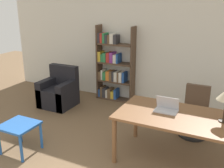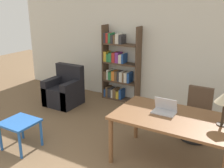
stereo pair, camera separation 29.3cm
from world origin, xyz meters
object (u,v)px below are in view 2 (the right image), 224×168
at_px(laptop, 165,109).
at_px(armchair, 64,92).
at_px(desk, 173,122).
at_px(bookshelf, 118,68).
at_px(office_chair, 197,116).
at_px(side_table_blue, 20,126).

height_order(laptop, armchair, laptop).
relative_size(desk, armchair, 1.85).
distance_m(desk, bookshelf, 2.80).
height_order(office_chair, armchair, armchair).
distance_m(laptop, office_chair, 1.06).
xyz_separation_m(armchair, bookshelf, (0.93, 0.93, 0.49)).
distance_m(office_chair, bookshelf, 2.37).
relative_size(laptop, bookshelf, 0.19).
xyz_separation_m(laptop, bookshelf, (-1.83, 1.88, -0.02)).
distance_m(side_table_blue, armchair, 1.97).
bearing_deg(office_chair, desk, -97.65).
xyz_separation_m(desk, office_chair, (0.13, 1.00, -0.28)).
bearing_deg(office_chair, bookshelf, 155.92).
bearing_deg(laptop, desk, -23.38).
xyz_separation_m(side_table_blue, armchair, (-0.64, 1.86, -0.10)).
bearing_deg(armchair, laptop, -19.12).
relative_size(laptop, side_table_blue, 0.64).
bearing_deg(bookshelf, armchair, -135.11).
bearing_deg(armchair, desk, -19.36).
height_order(desk, office_chair, office_chair).
distance_m(desk, laptop, 0.22).
bearing_deg(office_chair, side_table_blue, -142.78).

